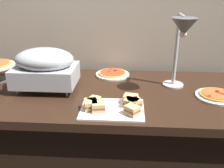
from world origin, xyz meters
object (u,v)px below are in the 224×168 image
Objects in this scene: chafing_dish at (45,67)px; sandwich_platter at (114,106)px; pizza_plate_center at (113,74)px; pizza_plate_front at (217,96)px; heat_lamp at (182,35)px.

chafing_dish is 0.54m from sandwich_platter.
pizza_plate_front is at bearing -27.90° from pizza_plate_center.
pizza_plate_center is at bearing 144.51° from heat_lamp.
chafing_dish is 1.09m from pizza_plate_front.
pizza_plate_center is 0.56m from sandwich_platter.
heat_lamp reaches higher than pizza_plate_center.
chafing_dish reaches higher than sandwich_platter.
heat_lamp reaches higher than pizza_plate_front.
sandwich_platter is (-0.62, -0.20, 0.01)m from pizza_plate_front.
chafing_dish is 1.14× the size of sandwich_platter.
sandwich_platter is at bearing -146.34° from heat_lamp.
heat_lamp is at bearing -35.49° from pizza_plate_center.
heat_lamp reaches higher than chafing_dish.
pizza_plate_center is (-0.42, 0.30, -0.36)m from heat_lamp.
chafing_dish is 1.54× the size of pizza_plate_front.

